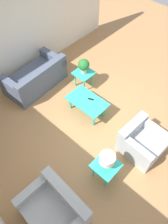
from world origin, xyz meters
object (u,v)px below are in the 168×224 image
object	(u,v)px
armchair	(141,142)
table_lamp	(107,159)
potted_plant	(84,65)
loveseat	(55,210)
side_table_lamp	(106,167)
sofa	(36,78)
coffee_table	(87,102)
side_table_plant	(84,75)

from	to	relation	value
armchair	table_lamp	world-z (taller)	table_lamp
potted_plant	table_lamp	bearing A→B (deg)	142.02
armchair	potted_plant	world-z (taller)	potted_plant
loveseat	armchair	bearing A→B (deg)	83.63
potted_plant	table_lamp	distance (m)	2.88
loveseat	side_table_lamp	bearing A→B (deg)	84.46
sofa	coffee_table	size ratio (longest dim) A/B	1.74
armchair	side_table_lamp	world-z (taller)	armchair
loveseat	coffee_table	xyz separation A→B (m)	(1.32, -2.37, 0.12)
sofa	loveseat	bearing A→B (deg)	52.64
sofa	potted_plant	size ratio (longest dim) A/B	4.09
sofa	side_table_lamp	world-z (taller)	sofa
side_table_plant	potted_plant	bearing A→B (deg)	0.00
sofa	table_lamp	size ratio (longest dim) A/B	4.59
side_table_plant	potted_plant	size ratio (longest dim) A/B	1.17
side_table_plant	table_lamp	bearing A→B (deg)	142.02
loveseat	side_table_lamp	world-z (taller)	loveseat
armchair	loveseat	xyz separation A→B (m)	(0.37, 2.38, -0.01)
armchair	loveseat	distance (m)	2.41
loveseat	sofa	bearing A→B (deg)	148.46
armchair	coffee_table	bearing A→B (deg)	93.48
armchair	side_table_plant	bearing A→B (deg)	77.52
coffee_table	potted_plant	size ratio (longest dim) A/B	2.35
coffee_table	table_lamp	xyz separation A→B (m)	(-1.50, 1.08, 0.37)
sofa	potted_plant	xyz separation A→B (m)	(-1.01, -0.97, 0.46)
potted_plant	table_lamp	xyz separation A→B (m)	(-2.27, 1.77, 0.01)
potted_plant	table_lamp	world-z (taller)	potted_plant
coffee_table	potted_plant	xyz separation A→B (m)	(0.77, -0.69, 0.36)
side_table_plant	table_lamp	world-z (taller)	table_lamp
side_table_plant	potted_plant	world-z (taller)	potted_plant
armchair	side_table_plant	world-z (taller)	armchair
loveseat	potted_plant	distance (m)	3.73
sofa	side_table_plant	world-z (taller)	sofa
armchair	side_table_plant	xyz separation A→B (m)	(2.46, -0.68, 0.13)
loveseat	side_table_plant	world-z (taller)	loveseat
armchair	side_table_lamp	size ratio (longest dim) A/B	1.81
sofa	table_lamp	distance (m)	3.41
sofa	potted_plant	world-z (taller)	potted_plant
armchair	side_table_plant	distance (m)	2.55
loveseat	potted_plant	world-z (taller)	potted_plant
armchair	coffee_table	size ratio (longest dim) A/B	0.90
coffee_table	side_table_plant	world-z (taller)	side_table_plant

